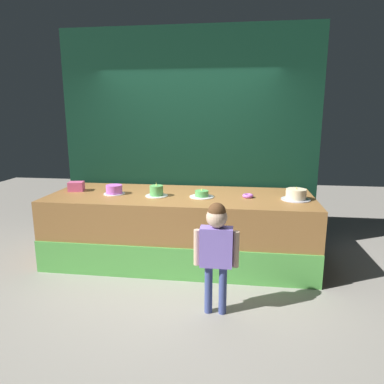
# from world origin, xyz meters

# --- Properties ---
(ground_plane) EXTENTS (12.00, 12.00, 0.00)m
(ground_plane) POSITION_xyz_m (0.00, 0.00, 0.00)
(ground_plane) COLOR gray
(stage_platform) EXTENTS (3.34, 1.24, 0.88)m
(stage_platform) POSITION_xyz_m (0.00, 0.60, 0.44)
(stage_platform) COLOR #9E6B38
(stage_platform) RESTS_ON ground_plane
(curtain_backdrop) EXTENTS (3.64, 0.08, 3.06)m
(curtain_backdrop) POSITION_xyz_m (0.00, 1.32, 1.53)
(curtain_backdrop) COLOR black
(curtain_backdrop) RESTS_ON ground_plane
(child_figure) EXTENTS (0.42, 0.19, 1.10)m
(child_figure) POSITION_xyz_m (0.54, -0.62, 0.71)
(child_figure) COLOR #3F4C8C
(child_figure) RESTS_ON ground_plane
(pink_box) EXTENTS (0.22, 0.18, 0.12)m
(pink_box) POSITION_xyz_m (-1.42, 0.65, 0.94)
(pink_box) COLOR #E25A8E
(pink_box) RESTS_ON stage_platform
(donut) EXTENTS (0.13, 0.13, 0.04)m
(donut) POSITION_xyz_m (0.85, 0.57, 0.90)
(donut) COLOR #CC66D8
(donut) RESTS_ON stage_platform
(cake_far_left) EXTENTS (0.27, 0.27, 0.12)m
(cake_far_left) POSITION_xyz_m (-0.85, 0.54, 0.93)
(cake_far_left) COLOR white
(cake_far_left) RESTS_ON stage_platform
(cake_center_left) EXTENTS (0.28, 0.28, 0.18)m
(cake_center_left) POSITION_xyz_m (-0.28, 0.50, 0.94)
(cake_center_left) COLOR white
(cake_center_left) RESTS_ON stage_platform
(cake_center_right) EXTENTS (0.30, 0.30, 0.11)m
(cake_center_right) POSITION_xyz_m (0.28, 0.52, 0.91)
(cake_center_right) COLOR white
(cake_center_right) RESTS_ON stage_platform
(cake_far_right) EXTENTS (0.35, 0.35, 0.16)m
(cake_far_right) POSITION_xyz_m (1.42, 0.53, 0.94)
(cake_far_right) COLOR silver
(cake_far_right) RESTS_ON stage_platform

